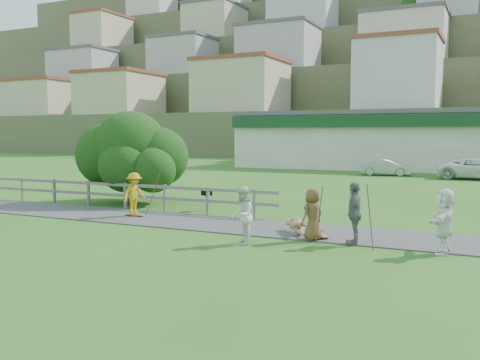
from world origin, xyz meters
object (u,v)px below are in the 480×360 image
Objects in this scene: spectator_a at (242,215)px; spectator_d at (444,221)px; skater_fallen at (296,226)px; bbq at (207,201)px; spectator_b at (354,213)px; car_silver at (386,167)px; skater_rider at (134,196)px; spectator_c at (313,215)px; tree at (131,167)px; car_white at (478,169)px.

spectator_a is 0.96× the size of spectator_d.
skater_fallen is at bearing -96.02° from spectator_d.
bbq is (-9.48, 4.18, -0.45)m from spectator_d.
spectator_b reaches higher than car_silver.
skater_rider is at bearing -93.49° from spectator_d.
bbq is at bearing -97.39° from spectator_c.
tree reaches higher than spectator_a.
car_white is at bearing 149.04° from spectator_a.
spectator_a is at bearing 175.57° from car_silver.
skater_fallen is 10.50m from tree.
spectator_c is 0.30× the size of car_white.
car_silver is (4.83, 24.70, -0.18)m from skater_rider.
tree is at bearing -88.12° from spectator_c.
spectator_b is 26.40m from car_silver.
spectator_d reaches higher than spectator_c.
spectator_a is 1.07× the size of spectator_c.
car_silver is (-2.67, 26.09, -0.17)m from spectator_c.
skater_fallen is at bearing -85.93° from skater_rider.
skater_rider is 4.50m from tree.
car_white is at bearing 87.56° from bbq.
skater_fallen is 25.52m from car_silver.
tree reaches higher than skater_fallen.
spectator_a is at bearing -72.94° from spectator_d.
spectator_b is 0.48× the size of car_silver.
spectator_d is at bearing -87.59° from skater_rider.
spectator_a is at bearing -104.87° from skater_rider.
tree is at bearing -145.29° from spectator_a.
spectator_a reaches higher than skater_fallen.
tree is (-13.91, 5.01, 0.76)m from spectator_d.
spectator_b is 0.33× the size of tree.
skater_rider reaches higher than skater_fallen.
spectator_a is 2.00× the size of bbq.
skater_rider reaches higher than car_silver.
spectator_a is at bearing -35.84° from tree.
spectator_a is 27.08m from car_white.
spectator_d is 0.33× the size of car_white.
skater_rider is 0.43× the size of car_silver.
spectator_d is at bearing 70.60° from spectator_b.
skater_rider is at bearing -73.33° from spectator_c.
tree is 6.61× the size of bbq.
tree reaches higher than spectator_d.
spectator_b is (1.97, -0.67, 0.62)m from skater_fallen.
bbq is at bearing -161.71° from spectator_a.
spectator_d is 0.47× the size of car_silver.
spectator_a is 10.63m from tree.
spectator_c is (1.67, 1.35, -0.06)m from spectator_a.
skater_fallen is 4.49m from spectator_d.
skater_rider is 1.01× the size of skater_fallen.
skater_fallen is (6.77, -0.74, -0.51)m from skater_rider.
skater_fallen is at bearing -104.28° from spectator_c.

